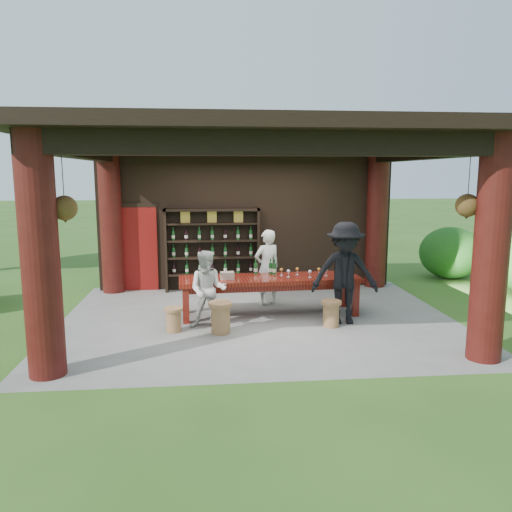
{
  "coord_description": "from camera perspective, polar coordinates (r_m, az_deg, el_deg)",
  "views": [
    {
      "loc": [
        -0.92,
        -9.16,
        2.73
      ],
      "look_at": [
        0.0,
        0.4,
        1.15
      ],
      "focal_mm": 35.0,
      "sensor_mm": 36.0,
      "label": 1
    }
  ],
  "objects": [
    {
      "name": "host",
      "position": [
        10.45,
        1.27,
        -1.32
      ],
      "size": [
        0.69,
        0.58,
        1.6
      ],
      "primitive_type": "imported",
      "rotation": [
        0.0,
        0.0,
        3.55
      ],
      "color": "white",
      "rests_on": "ground"
    },
    {
      "name": "table_bottles",
      "position": [
        9.98,
        1.25,
        -1.2
      ],
      "size": [
        0.45,
        0.16,
        0.31
      ],
      "color": "#194C1E",
      "rests_on": "tasting_table"
    },
    {
      "name": "stool_far_left",
      "position": [
        8.9,
        -9.39,
        -7.12
      ],
      "size": [
        0.33,
        0.33,
        0.43
      ],
      "rotation": [
        0.0,
        0.0,
        0.33
      ],
      "color": "#8F6039",
      "rests_on": "ground"
    },
    {
      "name": "guest_woman",
      "position": [
        8.92,
        -5.52,
        -3.87
      ],
      "size": [
        0.75,
        0.63,
        1.4
      ],
      "primitive_type": "imported",
      "rotation": [
        0.0,
        0.0,
        -0.16
      ],
      "color": "silver",
      "rests_on": "ground"
    },
    {
      "name": "napkin_basket",
      "position": [
        9.52,
        -3.31,
        -2.25
      ],
      "size": [
        0.27,
        0.19,
        0.14
      ],
      "primitive_type": "cube",
      "rotation": [
        0.0,
        0.0,
        0.05
      ],
      "color": "#BF6672",
      "rests_on": "tasting_table"
    },
    {
      "name": "table_glasses",
      "position": [
        9.86,
        5.47,
        -1.84
      ],
      "size": [
        0.94,
        0.35,
        0.15
      ],
      "color": "silver",
      "rests_on": "tasting_table"
    },
    {
      "name": "stool_near_right",
      "position": [
        9.17,
        8.58,
        -6.44
      ],
      "size": [
        0.36,
        0.36,
        0.48
      ],
      "rotation": [
        0.0,
        0.0,
        -0.14
      ],
      "color": "#8F6039",
      "rests_on": "ground"
    },
    {
      "name": "tasting_table",
      "position": [
        9.74,
        1.58,
        -3.09
      ],
      "size": [
        3.55,
        1.09,
        0.75
      ],
      "rotation": [
        0.0,
        0.0,
        0.05
      ],
      "color": "#56110C",
      "rests_on": "ground"
    },
    {
      "name": "guest_man",
      "position": [
        9.27,
        10.11,
        -1.95
      ],
      "size": [
        1.28,
        0.82,
        1.88
      ],
      "primitive_type": "imported",
      "rotation": [
        0.0,
        0.0,
        -0.1
      ],
      "color": "black",
      "rests_on": "ground"
    },
    {
      "name": "trees",
      "position": [
        11.99,
        18.92,
        11.89
      ],
      "size": [
        21.51,
        10.13,
        4.8
      ],
      "color": "#3F2819",
      "rests_on": "ground"
    },
    {
      "name": "stool_near_left",
      "position": [
        8.71,
        -4.06,
        -6.94
      ],
      "size": [
        0.42,
        0.42,
        0.55
      ],
      "rotation": [
        0.0,
        0.0,
        0.09
      ],
      "color": "#8F6039",
      "rests_on": "ground"
    },
    {
      "name": "ground",
      "position": [
        9.61,
        0.23,
        -7.17
      ],
      "size": [
        90.0,
        90.0,
        0.0
      ],
      "primitive_type": "plane",
      "color": "#2D5119",
      "rests_on": "ground"
    },
    {
      "name": "shrubs",
      "position": [
        10.96,
        15.08,
        -2.38
      ],
      "size": [
        14.55,
        7.81,
        1.36
      ],
      "color": "#194C14",
      "rests_on": "ground"
    },
    {
      "name": "pavilion",
      "position": [
        9.65,
        -0.09,
        5.78
      ],
      "size": [
        7.5,
        6.0,
        3.6
      ],
      "color": "slate",
      "rests_on": "ground"
    },
    {
      "name": "wine_shelf",
      "position": [
        11.75,
        -5.0,
        0.74
      ],
      "size": [
        2.21,
        0.34,
        1.95
      ],
      "color": "black",
      "rests_on": "ground"
    }
  ]
}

